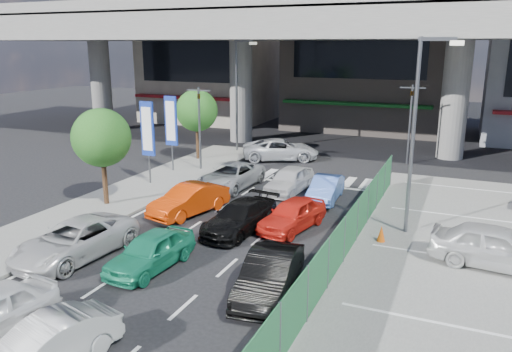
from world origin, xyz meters
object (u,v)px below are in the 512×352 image
at_px(street_lamp_right, 419,121).
at_px(crossing_wagon_silver, 281,150).
at_px(signboard_near, 148,131).
at_px(taxi_orange_left, 189,200).
at_px(street_lamp_left, 239,87).
at_px(taxi_orange_right, 292,214).
at_px(taxi_teal_mid, 151,251).
at_px(hatch_black_mid_right, 269,275).
at_px(traffic_light_right, 411,104).
at_px(kei_truck_front_right, 326,189).
at_px(sedan_white_mid_left, 75,240).
at_px(tree_far, 197,111).
at_px(traffic_cone, 381,234).
at_px(tree_near, 101,138).
at_px(sedan_white_front_mid, 289,180).
at_px(traffic_light_left, 199,108).
at_px(hatch_white_back_mid, 45,345).
at_px(parked_sedan_white, 497,247).
at_px(sedan_black_mid, 240,217).
at_px(wagon_silver_front_left, 231,176).
at_px(signboard_far, 171,123).

height_order(street_lamp_right, crossing_wagon_silver, street_lamp_right).
distance_m(signboard_near, taxi_orange_left, 6.23).
height_order(street_lamp_left, taxi_orange_right, street_lamp_left).
height_order(taxi_teal_mid, hatch_black_mid_right, hatch_black_mid_right).
distance_m(traffic_light_right, kei_truck_front_right, 10.81).
bearing_deg(sedan_white_mid_left, tree_far, 108.73).
height_order(tree_far, traffic_cone, tree_far).
bearing_deg(crossing_wagon_silver, tree_far, 88.83).
distance_m(tree_near, sedan_white_front_mid, 9.80).
bearing_deg(street_lamp_right, traffic_light_right, 97.34).
xyz_separation_m(tree_near, taxi_orange_left, (4.39, 0.52, -2.70)).
distance_m(taxi_orange_left, kei_truck_front_right, 6.99).
bearing_deg(traffic_cone, crossing_wagon_silver, 125.84).
bearing_deg(tree_far, sedan_white_mid_left, -76.52).
distance_m(traffic_light_left, taxi_teal_mid, 14.52).
xyz_separation_m(tree_near, hatch_black_mid_right, (10.71, -5.25, -2.70)).
distance_m(hatch_white_back_mid, hatch_black_mid_right, 6.66).
bearing_deg(parked_sedan_white, tree_far, 65.88).
height_order(street_lamp_left, taxi_teal_mid, street_lamp_left).
xyz_separation_m(tree_far, hatch_black_mid_right, (11.51, -15.75, -2.70)).
bearing_deg(hatch_white_back_mid, taxi_orange_left, 117.53).
bearing_deg(kei_truck_front_right, parked_sedan_white, -38.63).
bearing_deg(hatch_black_mid_right, sedan_white_front_mid, 98.99).
bearing_deg(crossing_wagon_silver, taxi_orange_left, 155.13).
xyz_separation_m(taxi_teal_mid, kei_truck_front_right, (3.53, 10.20, -0.05)).
relative_size(traffic_light_right, taxi_orange_right, 1.35).
bearing_deg(sedan_white_front_mid, crossing_wagon_silver, 118.01).
bearing_deg(taxi_orange_left, hatch_white_back_mid, -62.17).
xyz_separation_m(kei_truck_front_right, crossing_wagon_silver, (-5.30, 7.67, 0.11)).
height_order(taxi_orange_left, sedan_black_mid, taxi_orange_left).
distance_m(signboard_near, tree_near, 4.01).
bearing_deg(signboard_near, taxi_teal_mid, -55.10).
distance_m(sedan_black_mid, wagon_silver_front_left, 6.63).
relative_size(traffic_light_right, street_lamp_left, 0.65).
bearing_deg(taxi_teal_mid, traffic_light_right, 76.49).
distance_m(street_lamp_right, street_lamp_left, 18.06).
bearing_deg(parked_sedan_white, taxi_orange_right, 90.26).
bearing_deg(parked_sedan_white, hatch_black_mid_right, 133.24).
bearing_deg(traffic_light_left, kei_truck_front_right, -18.06).
bearing_deg(taxi_teal_mid, crossing_wagon_silver, 99.70).
xyz_separation_m(signboard_near, crossing_wagon_silver, (4.57, 8.79, -2.34)).
relative_size(sedan_white_mid_left, sedan_white_front_mid, 1.23).
bearing_deg(tree_near, traffic_cone, 2.21).
xyz_separation_m(traffic_light_right, traffic_cone, (0.73, -14.49, -3.55)).
xyz_separation_m(tree_far, sedan_white_front_mid, (8.31, -4.82, -2.70)).
distance_m(signboard_far, tree_far, 3.53).
distance_m(signboard_near, signboard_far, 3.03).
bearing_deg(parked_sedan_white, street_lamp_left, 56.03).
height_order(hatch_black_mid_right, traffic_cone, hatch_black_mid_right).
bearing_deg(hatch_black_mid_right, taxi_teal_mid, 170.77).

